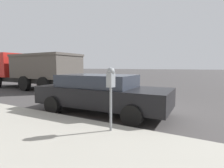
# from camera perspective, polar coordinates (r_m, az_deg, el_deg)

# --- Properties ---
(ground_plane) EXTENTS (220.00, 220.00, 0.00)m
(ground_plane) POSITION_cam_1_polar(r_m,az_deg,el_deg) (6.87, 9.06, -8.72)
(ground_plane) COLOR #3D3A3A
(parking_meter) EXTENTS (0.21, 0.19, 1.53)m
(parking_meter) POSITION_cam_1_polar(r_m,az_deg,el_deg) (4.15, -0.40, 0.43)
(parking_meter) COLOR gray
(parking_meter) RESTS_ON sidewalk
(car_black) EXTENTS (2.23, 4.93, 1.41)m
(car_black) POSITION_cam_1_polar(r_m,az_deg,el_deg) (6.41, -3.62, -2.78)
(car_black) COLOR black
(car_black) RESTS_ON ground_plane
(dump_truck) EXTENTS (2.96, 7.97, 2.80)m
(dump_truck) POSITION_cam_1_polar(r_m,az_deg,el_deg) (15.08, -24.36, 4.64)
(dump_truck) COLOR black
(dump_truck) RESTS_ON ground_plane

